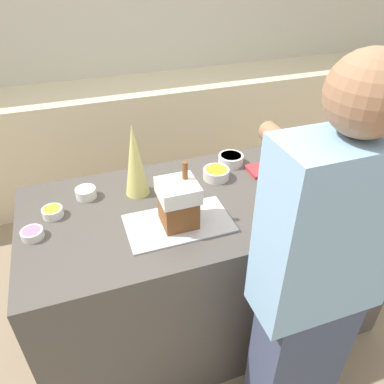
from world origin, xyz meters
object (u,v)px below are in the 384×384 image
object	(u,v)px
candy_bowl_beside_tree	(53,212)
candy_bowl_near_tray_right	(32,233)
decorative_tree	(135,160)
candy_bowl_far_right	(231,159)
cookbook	(266,169)
gingerbread_house	(178,202)
candy_bowl_front_corner	(86,192)
baking_tray	(179,223)
candy_bowl_behind_tray	(307,162)
person	(314,289)
candy_bowl_far_left	(216,173)

from	to	relation	value
candy_bowl_beside_tree	candy_bowl_near_tray_right	bearing A→B (deg)	-125.28
decorative_tree	candy_bowl_far_right	xyz separation A→B (m)	(0.55, 0.11, -0.15)
decorative_tree	cookbook	distance (m)	0.72
gingerbread_house	candy_bowl_front_corner	world-z (taller)	gingerbread_house
candy_bowl_near_tray_right	cookbook	size ratio (longest dim) A/B	0.48
gingerbread_house	candy_bowl_far_right	size ratio (longest dim) A/B	2.05
gingerbread_house	candy_bowl_near_tray_right	bearing A→B (deg)	168.99
baking_tray	candy_bowl_front_corner	xyz separation A→B (m)	(-0.36, 0.34, 0.02)
candy_bowl_behind_tray	person	distance (m)	0.87
candy_bowl_far_left	candy_bowl_behind_tray	bearing A→B (deg)	-5.70
gingerbread_house	candy_bowl_front_corner	size ratio (longest dim) A/B	2.88
candy_bowl_front_corner	cookbook	distance (m)	0.94
candy_bowl_far_left	gingerbread_house	bearing A→B (deg)	-135.33
candy_bowl_far_right	candy_bowl_near_tray_right	xyz separation A→B (m)	(-1.04, -0.29, -0.01)
candy_bowl_far_right	cookbook	xyz separation A→B (m)	(0.15, -0.13, -0.02)
gingerbread_house	candy_bowl_beside_tree	size ratio (longest dim) A/B	3.08
candy_bowl_near_tray_right	cookbook	world-z (taller)	candy_bowl_near_tray_right
baking_tray	candy_bowl_beside_tree	xyz separation A→B (m)	(-0.52, 0.24, 0.02)
baking_tray	candy_bowl_front_corner	distance (m)	0.50
candy_bowl_near_tray_right	cookbook	distance (m)	1.19
candy_bowl_far_right	cookbook	world-z (taller)	candy_bowl_far_right
candy_bowl_beside_tree	cookbook	xyz separation A→B (m)	(1.10, 0.03, -0.01)
gingerbread_house	candy_bowl_front_corner	bearing A→B (deg)	136.69
candy_bowl_far_left	candy_bowl_near_tray_right	world-z (taller)	candy_bowl_far_left
candy_bowl_far_left	cookbook	distance (m)	0.28
candy_bowl_far_left	candy_bowl_near_tray_right	distance (m)	0.92
decorative_tree	candy_bowl_near_tray_right	xyz separation A→B (m)	(-0.49, -0.18, -0.16)
candy_bowl_far_left	person	distance (m)	0.80
gingerbread_house	candy_bowl_near_tray_right	world-z (taller)	gingerbread_house
candy_bowl_behind_tray	gingerbread_house	bearing A→B (deg)	-163.41
candy_bowl_beside_tree	person	size ratio (longest dim) A/B	0.05
gingerbread_house	candy_bowl_beside_tree	world-z (taller)	gingerbread_house
candy_bowl_front_corner	person	distance (m)	1.11
candy_bowl_far_right	person	size ratio (longest dim) A/B	0.08
decorative_tree	candy_bowl_beside_tree	world-z (taller)	decorative_tree
gingerbread_house	decorative_tree	size ratio (longest dim) A/B	0.77
candy_bowl_far_right	candy_bowl_far_left	bearing A→B (deg)	-140.21
candy_bowl_far_right	candy_bowl_front_corner	bearing A→B (deg)	-175.44
candy_bowl_far_right	person	distance (m)	0.91
candy_bowl_front_corner	decorative_tree	bearing A→B (deg)	-10.07
candy_bowl_front_corner	candy_bowl_far_left	xyz separation A→B (m)	(0.66, -0.05, 0.00)
candy_bowl_far_left	candy_bowl_beside_tree	size ratio (longest dim) A/B	1.48
candy_bowl_near_tray_right	candy_bowl_beside_tree	bearing A→B (deg)	54.72
candy_bowl_front_corner	candy_bowl_behind_tray	size ratio (longest dim) A/B	0.88
decorative_tree	baking_tray	bearing A→B (deg)	-68.58
decorative_tree	candy_bowl_near_tray_right	distance (m)	0.55
candy_bowl_front_corner	person	world-z (taller)	person
candy_bowl_front_corner	candy_bowl_beside_tree	world-z (taller)	candy_bowl_front_corner
decorative_tree	candy_bowl_front_corner	bearing A→B (deg)	169.93
baking_tray	candy_bowl_behind_tray	xyz separation A→B (m)	(0.81, 0.24, 0.02)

